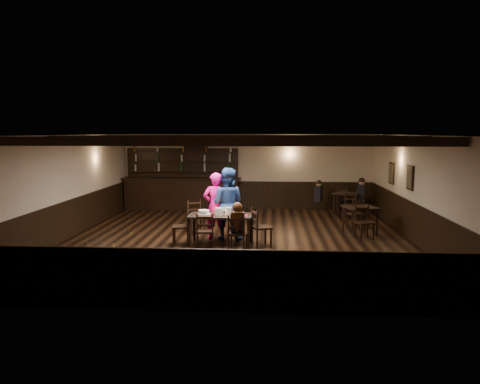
# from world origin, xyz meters

# --- Properties ---
(ground) EXTENTS (10.00, 10.00, 0.00)m
(ground) POSITION_xyz_m (0.00, 0.00, 0.00)
(ground) COLOR black
(ground) RESTS_ON ground
(room_shell) EXTENTS (9.02, 10.02, 2.71)m
(room_shell) POSITION_xyz_m (0.01, 0.04, 1.75)
(room_shell) COLOR beige
(room_shell) RESTS_ON ground
(dining_table) EXTENTS (1.57, 0.81, 0.75)m
(dining_table) POSITION_xyz_m (-0.39, -0.61, 0.67)
(dining_table) COLOR black
(dining_table) RESTS_ON ground
(chair_near_left) EXTENTS (0.46, 0.44, 0.89)m
(chair_near_left) POSITION_xyz_m (-0.69, -1.21, 0.52)
(chair_near_left) COLOR black
(chair_near_left) RESTS_ON ground
(chair_near_right) EXTENTS (0.46, 0.44, 0.89)m
(chair_near_right) POSITION_xyz_m (0.08, -1.44, 0.52)
(chair_near_right) COLOR black
(chair_near_right) RESTS_ON ground
(chair_end_left) EXTENTS (0.46, 0.47, 0.92)m
(chair_end_left) POSITION_xyz_m (-1.28, -0.68, 0.54)
(chair_end_left) COLOR black
(chair_end_left) RESTS_ON ground
(chair_end_right) EXTENTS (0.55, 0.56, 0.94)m
(chair_end_right) POSITION_xyz_m (0.55, -0.74, 0.55)
(chair_end_right) COLOR black
(chair_end_right) RESTS_ON ground
(chair_far_pushed) EXTENTS (0.57, 0.56, 0.91)m
(chair_far_pushed) POSITION_xyz_m (-1.24, 0.72, 0.53)
(chair_far_pushed) COLOR black
(chair_far_pushed) RESTS_ON ground
(woman_pink) EXTENTS (0.72, 0.55, 1.75)m
(woman_pink) POSITION_xyz_m (-0.58, -0.00, 0.87)
(woman_pink) COLOR #FC1494
(woman_pink) RESTS_ON ground
(man_blue) EXTENTS (1.02, 0.86, 1.87)m
(man_blue) POSITION_xyz_m (-0.29, 0.00, 0.94)
(man_blue) COLOR navy
(man_blue) RESTS_ON ground
(seated_person) EXTENTS (0.31, 0.46, 0.75)m
(seated_person) POSITION_xyz_m (0.09, -1.38, 0.80)
(seated_person) COLOR black
(seated_person) RESTS_ON ground
(cake) EXTENTS (0.34, 0.34, 0.10)m
(cake) POSITION_xyz_m (-0.81, -0.53, 0.80)
(cake) COLOR white
(cake) RESTS_ON dining_table
(plate_stack_a) EXTENTS (0.19, 0.19, 0.18)m
(plate_stack_a) POSITION_xyz_m (-0.42, -0.62, 0.84)
(plate_stack_a) COLOR white
(plate_stack_a) RESTS_ON dining_table
(plate_stack_b) EXTENTS (0.15, 0.15, 0.18)m
(plate_stack_b) POSITION_xyz_m (-0.20, -0.52, 0.84)
(plate_stack_b) COLOR white
(plate_stack_b) RESTS_ON dining_table
(tea_light) EXTENTS (0.06, 0.06, 0.06)m
(tea_light) POSITION_xyz_m (-0.38, -0.46, 0.78)
(tea_light) COLOR #A5A8AD
(tea_light) RESTS_ON dining_table
(salt_shaker) EXTENTS (0.03, 0.03, 0.09)m
(salt_shaker) POSITION_xyz_m (-0.02, -0.67, 0.80)
(salt_shaker) COLOR silver
(salt_shaker) RESTS_ON dining_table
(pepper_shaker) EXTENTS (0.04, 0.04, 0.09)m
(pepper_shaker) POSITION_xyz_m (0.01, -0.69, 0.80)
(pepper_shaker) COLOR #A5A8AD
(pepper_shaker) RESTS_ON dining_table
(drink_glass) EXTENTS (0.07, 0.07, 0.11)m
(drink_glass) POSITION_xyz_m (-0.06, -0.45, 0.81)
(drink_glass) COLOR silver
(drink_glass) RESTS_ON dining_table
(menu_red) EXTENTS (0.35, 0.26, 0.00)m
(menu_red) POSITION_xyz_m (0.13, -0.67, 0.75)
(menu_red) COLOR maroon
(menu_red) RESTS_ON dining_table
(menu_blue) EXTENTS (0.32, 0.29, 0.00)m
(menu_blue) POSITION_xyz_m (0.11, -0.54, 0.75)
(menu_blue) COLOR #0F124E
(menu_blue) RESTS_ON dining_table
(bar_counter) EXTENTS (4.25, 0.70, 2.20)m
(bar_counter) POSITION_xyz_m (-2.37, 4.72, 0.73)
(bar_counter) COLOR black
(bar_counter) RESTS_ON ground
(back_table_a) EXTENTS (1.01, 1.01, 0.75)m
(back_table_a) POSITION_xyz_m (3.30, 0.93, 0.65)
(back_table_a) COLOR black
(back_table_a) RESTS_ON ground
(back_table_b) EXTENTS (1.06, 1.06, 0.75)m
(back_table_b) POSITION_xyz_m (3.39, 3.91, 0.65)
(back_table_b) COLOR black
(back_table_b) RESTS_ON ground
(bg_patron_left) EXTENTS (0.31, 0.39, 0.71)m
(bg_patron_left) POSITION_xyz_m (2.45, 3.88, 0.82)
(bg_patron_left) COLOR black
(bg_patron_left) RESTS_ON ground
(bg_patron_right) EXTENTS (0.33, 0.43, 0.79)m
(bg_patron_right) POSITION_xyz_m (3.88, 3.88, 0.86)
(bg_patron_right) COLOR black
(bg_patron_right) RESTS_ON ground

